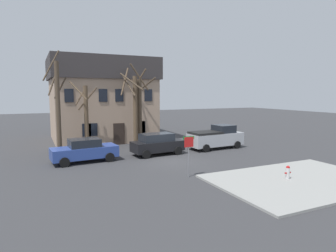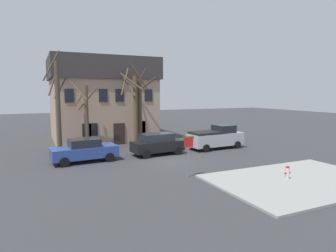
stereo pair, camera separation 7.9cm
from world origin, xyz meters
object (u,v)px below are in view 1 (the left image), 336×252
tree_bare_near (58,105)px  car_black_wagon (157,144)px  building_main (101,99)px  tree_bare_mid (86,115)px  tree_bare_end (139,109)px  car_blue_sedan (85,150)px  pickup_truck_silver (216,137)px  fire_hydrant (288,172)px  bicycle_leaning (95,148)px  street_sign_pole (189,148)px  tree_bare_far (135,108)px

tree_bare_near → car_black_wagon: 8.68m
building_main → tree_bare_mid: bearing=-114.2°
building_main → tree_bare_mid: building_main is taller
tree_bare_end → car_blue_sedan: size_ratio=1.43×
pickup_truck_silver → fire_hydrant: size_ratio=6.78×
fire_hydrant → bicycle_leaning: bearing=123.1°
building_main → tree_bare_end: bearing=-70.2°
street_sign_pole → car_black_wagon: bearing=83.5°
street_sign_pole → tree_bare_mid: bearing=110.4°
building_main → tree_bare_far: building_main is taller
tree_bare_mid → fire_hydrant: (8.89, -14.22, -2.57)m
tree_bare_end → pickup_truck_silver: size_ratio=1.31×
pickup_truck_silver → fire_hydrant: 10.19m
car_blue_sedan → tree_bare_end: bearing=37.1°
building_main → bicycle_leaning: size_ratio=6.26×
street_sign_pole → pickup_truck_silver: bearing=46.1°
tree_bare_far → bicycle_leaning: 5.18m
tree_bare_far → car_blue_sedan: size_ratio=1.58×
tree_bare_near → car_blue_sedan: size_ratio=1.78×
car_blue_sedan → building_main: bearing=71.2°
car_black_wagon → street_sign_pole: street_sign_pole is taller
tree_bare_mid → fire_hydrant: 16.97m
tree_bare_far → car_black_wagon: bearing=-82.4°
tree_bare_mid → pickup_truck_silver: (10.77, -4.21, -2.07)m
building_main → street_sign_pole: bearing=-85.0°
building_main → tree_bare_far: 6.68m
tree_bare_far → pickup_truck_silver: size_ratio=1.45×
bicycle_leaning → tree_bare_near: bearing=171.5°
tree_bare_end → building_main: bearing=109.8°
building_main → street_sign_pole: size_ratio=4.30×
building_main → car_black_wagon: bearing=-77.8°
fire_hydrant → street_sign_pole: street_sign_pole is taller
tree_bare_mid → street_sign_pole: 11.93m
tree_bare_near → car_black_wagon: bearing=-26.8°
tree_bare_end → pickup_truck_silver: tree_bare_end is taller
tree_bare_far → car_black_wagon: 4.86m
building_main → tree_bare_far: (1.71, -6.41, -0.72)m
tree_bare_end → car_blue_sedan: (-5.74, -4.34, -2.64)m
car_blue_sedan → fire_hydrant: bearing=-44.7°
fire_hydrant → car_blue_sedan: bearing=135.3°
tree_bare_end → bicycle_leaning: 5.50m
tree_bare_far → tree_bare_end: (0.49, 0.33, -0.18)m
tree_bare_end → pickup_truck_silver: (5.93, -4.02, -2.48)m
car_blue_sedan → car_black_wagon: car_black_wagon is taller
tree_bare_end → fire_hydrant: 14.90m
building_main → car_blue_sedan: bearing=-108.8°
tree_bare_end → car_black_wagon: size_ratio=1.58×
car_black_wagon → tree_bare_mid: bearing=137.5°
building_main → car_black_wagon: size_ratio=2.45×
tree_bare_mid → street_sign_pole: size_ratio=2.44×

